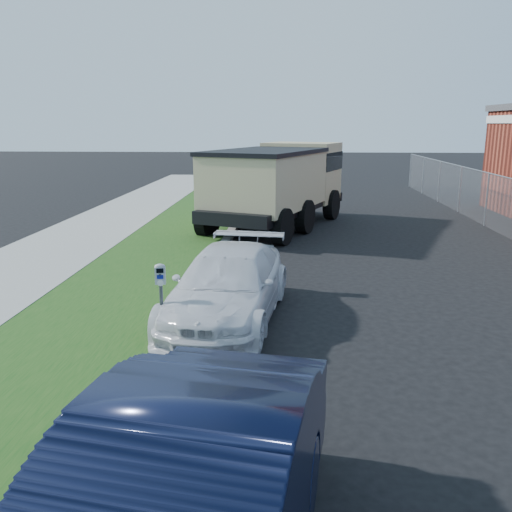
{
  "coord_description": "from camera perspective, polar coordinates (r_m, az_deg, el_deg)",
  "views": [
    {
      "loc": [
        -0.82,
        -8.9,
        3.42
      ],
      "look_at": [
        -1.4,
        1.0,
        1.0
      ],
      "focal_mm": 38.0,
      "sensor_mm": 36.0,
      "label": 1
    }
  ],
  "objects": [
    {
      "name": "dump_truck",
      "position": [
        18.57,
        2.51,
        7.93
      ],
      "size": [
        4.93,
        7.47,
        2.75
      ],
      "rotation": [
        0.0,
        0.0,
        -0.37
      ],
      "color": "black",
      "rests_on": "ground"
    },
    {
      "name": "parking_meter",
      "position": [
        8.48,
        -10.0,
        -3.03
      ],
      "size": [
        0.19,
        0.14,
        1.23
      ],
      "rotation": [
        0.0,
        0.0,
        0.18
      ],
      "color": "#3F4247",
      "rests_on": "ground"
    },
    {
      "name": "ground",
      "position": [
        9.57,
        8.12,
        -7.37
      ],
      "size": [
        120.0,
        120.0,
        0.0
      ],
      "primitive_type": "plane",
      "color": "black",
      "rests_on": "ground"
    },
    {
      "name": "white_wagon",
      "position": [
        9.66,
        -3.0,
        -3.1
      ],
      "size": [
        2.24,
        4.5,
        1.25
      ],
      "primitive_type": "imported",
      "rotation": [
        0.0,
        0.0,
        -0.12
      ],
      "color": "silver",
      "rests_on": "ground"
    },
    {
      "name": "streetside",
      "position": [
        12.35,
        -19.42,
        -2.84
      ],
      "size": [
        6.12,
        50.0,
        0.15
      ],
      "color": "gray",
      "rests_on": "ground"
    }
  ]
}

